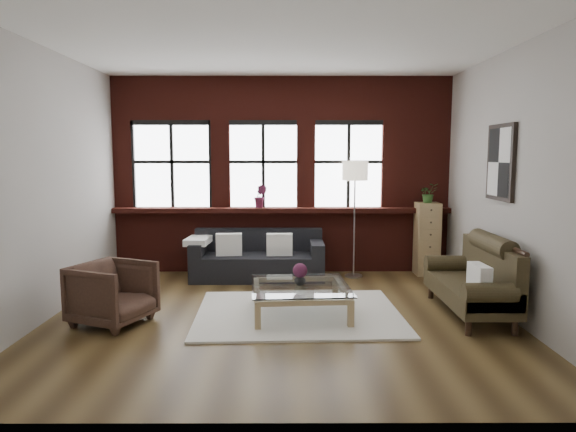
{
  "coord_description": "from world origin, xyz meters",
  "views": [
    {
      "loc": [
        0.08,
        -6.03,
        1.95
      ],
      "look_at": [
        0.1,
        0.6,
        1.15
      ],
      "focal_mm": 32.0,
      "sensor_mm": 36.0,
      "label": 1
    }
  ],
  "objects_px": {
    "drawer_chest": "(427,239)",
    "floor_lamp": "(354,215)",
    "dark_sofa": "(258,255)",
    "armchair": "(113,293)",
    "coffee_table": "(300,300)",
    "vase": "(300,279)",
    "vintage_settee": "(469,278)"
  },
  "relations": [
    {
      "from": "drawer_chest",
      "to": "floor_lamp",
      "type": "xyz_separation_m",
      "value": [
        -1.2,
        -0.16,
        0.41
      ]
    },
    {
      "from": "dark_sofa",
      "to": "armchair",
      "type": "height_order",
      "value": "dark_sofa"
    },
    {
      "from": "armchair",
      "to": "coffee_table",
      "type": "relative_size",
      "value": 0.68
    },
    {
      "from": "dark_sofa",
      "to": "armchair",
      "type": "relative_size",
      "value": 2.6
    },
    {
      "from": "vase",
      "to": "dark_sofa",
      "type": "bearing_deg",
      "value": 108.15
    },
    {
      "from": "vase",
      "to": "drawer_chest",
      "type": "relative_size",
      "value": 0.12
    },
    {
      "from": "armchair",
      "to": "coffee_table",
      "type": "distance_m",
      "value": 2.19
    },
    {
      "from": "vintage_settee",
      "to": "floor_lamp",
      "type": "distance_m",
      "value": 2.34
    },
    {
      "from": "vase",
      "to": "floor_lamp",
      "type": "relative_size",
      "value": 0.07
    },
    {
      "from": "armchair",
      "to": "drawer_chest",
      "type": "distance_m",
      "value": 4.93
    },
    {
      "from": "armchair",
      "to": "vase",
      "type": "height_order",
      "value": "armchair"
    },
    {
      "from": "armchair",
      "to": "vase",
      "type": "relative_size",
      "value": 5.47
    },
    {
      "from": "drawer_chest",
      "to": "vintage_settee",
      "type": "bearing_deg",
      "value": -91.58
    },
    {
      "from": "vase",
      "to": "drawer_chest",
      "type": "height_order",
      "value": "drawer_chest"
    },
    {
      "from": "vintage_settee",
      "to": "armchair",
      "type": "distance_m",
      "value": 4.23
    },
    {
      "from": "vintage_settee",
      "to": "floor_lamp",
      "type": "xyz_separation_m",
      "value": [
        -1.15,
        1.97,
        0.54
      ]
    },
    {
      "from": "vintage_settee",
      "to": "drawer_chest",
      "type": "height_order",
      "value": "drawer_chest"
    },
    {
      "from": "armchair",
      "to": "drawer_chest",
      "type": "xyz_separation_m",
      "value": [
        4.28,
        2.44,
        0.23
      ]
    },
    {
      "from": "armchair",
      "to": "coffee_table",
      "type": "xyz_separation_m",
      "value": [
        2.16,
        0.3,
        -0.17
      ]
    },
    {
      "from": "dark_sofa",
      "to": "vase",
      "type": "distance_m",
      "value": 1.97
    },
    {
      "from": "vintage_settee",
      "to": "coffee_table",
      "type": "xyz_separation_m",
      "value": [
        -2.06,
        -0.02,
        -0.27
      ]
    },
    {
      "from": "vintage_settee",
      "to": "armchair",
      "type": "bearing_deg",
      "value": -175.71
    },
    {
      "from": "coffee_table",
      "to": "drawer_chest",
      "type": "bearing_deg",
      "value": 45.31
    },
    {
      "from": "vintage_settee",
      "to": "floor_lamp",
      "type": "relative_size",
      "value": 0.85
    },
    {
      "from": "vase",
      "to": "coffee_table",
      "type": "bearing_deg",
      "value": -26.57
    },
    {
      "from": "armchair",
      "to": "floor_lamp",
      "type": "height_order",
      "value": "floor_lamp"
    },
    {
      "from": "dark_sofa",
      "to": "vintage_settee",
      "type": "distance_m",
      "value": 3.25
    },
    {
      "from": "armchair",
      "to": "drawer_chest",
      "type": "bearing_deg",
      "value": -37.37
    },
    {
      "from": "floor_lamp",
      "to": "vase",
      "type": "bearing_deg",
      "value": -114.68
    },
    {
      "from": "drawer_chest",
      "to": "dark_sofa",
      "type": "bearing_deg",
      "value": -174.48
    },
    {
      "from": "floor_lamp",
      "to": "armchair",
      "type": "bearing_deg",
      "value": -143.42
    },
    {
      "from": "vase",
      "to": "floor_lamp",
      "type": "bearing_deg",
      "value": 65.32
    }
  ]
}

